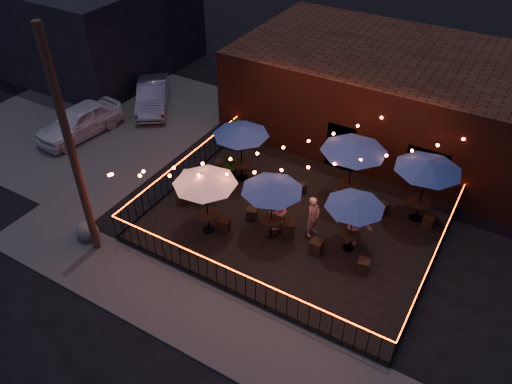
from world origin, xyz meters
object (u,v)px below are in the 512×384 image
cafe_table_0 (205,180)px  cafe_table_3 (354,147)px  cooler (190,181)px  cafe_table_4 (355,203)px  cafe_table_2 (272,187)px  boulder (87,231)px  cafe_table_1 (241,132)px  utility_pole (72,152)px  cafe_table_5 (429,166)px

cafe_table_0 → cafe_table_3: (3.65, 4.11, 0.22)m
cafe_table_0 → cooler: 3.15m
cafe_table_3 → cafe_table_4: size_ratio=1.28×
cafe_table_0 → cafe_table_4: cafe_table_0 is taller
cafe_table_2 → boulder: bearing=-149.3°
cafe_table_1 → cooler: 2.83m
cafe_table_2 → boulder: cafe_table_2 is taller
cooler → cafe_table_3: bearing=7.5°
cafe_table_0 → boulder: size_ratio=3.08×
cafe_table_0 → cafe_table_2: 2.26m
cafe_table_0 → cafe_table_1: (-0.62, 3.27, -0.01)m
cafe_table_0 → cooler: size_ratio=3.37×
utility_pole → cafe_table_1: 6.54m
cafe_table_1 → utility_pole: bearing=-111.5°
cafe_table_5 → cooler: (-8.25, -2.82, -1.97)m
cooler → boulder: (-1.55, -4.03, -0.22)m
cafe_table_4 → cafe_table_1: bearing=163.3°
cafe_table_4 → cafe_table_5: size_ratio=0.86×
cafe_table_0 → cafe_table_1: size_ratio=0.93×
cafe_table_4 → utility_pole: bearing=-150.7°
cooler → boulder: cooler is taller
cafe_table_5 → cafe_table_4: bearing=-119.3°
cafe_table_0 → cafe_table_4: (4.71, 1.67, -0.23)m
cafe_table_1 → cafe_table_4: size_ratio=1.20×
cafe_table_1 → cafe_table_2: size_ratio=1.24×
utility_pole → cafe_table_0: (2.94, 2.63, -1.61)m
cafe_table_5 → boulder: 12.15m
cafe_table_4 → cafe_table_5: 3.18m
boulder → cafe_table_5: bearing=35.0°
cafe_table_1 → cafe_table_2: cafe_table_1 is taller
cafe_table_0 → cafe_table_3: cafe_table_3 is taller
cafe_table_3 → cafe_table_5: cafe_table_3 is taller
utility_pole → cafe_table_5: size_ratio=2.85×
cafe_table_0 → cafe_table_3: bearing=48.4°
cafe_table_0 → cafe_table_3: 5.50m
cafe_table_2 → cafe_table_4: (2.64, 0.76, -0.14)m
cafe_table_2 → cafe_table_3: 3.58m
cafe_table_5 → boulder: size_ratio=3.18×
cafe_table_4 → cafe_table_5: bearing=60.7°
cafe_table_3 → cafe_table_5: 2.63m
cafe_table_1 → cafe_table_4: (5.33, -1.60, -0.22)m
cafe_table_2 → cafe_table_3: size_ratio=0.76×
cooler → cafe_table_0: bearing=-55.3°
cafe_table_2 → cafe_table_5: 5.47m
utility_pole → cafe_table_3: bearing=45.6°
cafe_table_1 → cafe_table_3: 4.36m
cooler → boulder: size_ratio=0.92×
cafe_table_3 → cafe_table_4: (1.06, -2.44, -0.45)m
cafe_table_5 → boulder: bearing=-145.0°
cafe_table_3 → cafe_table_5: bearing=6.9°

